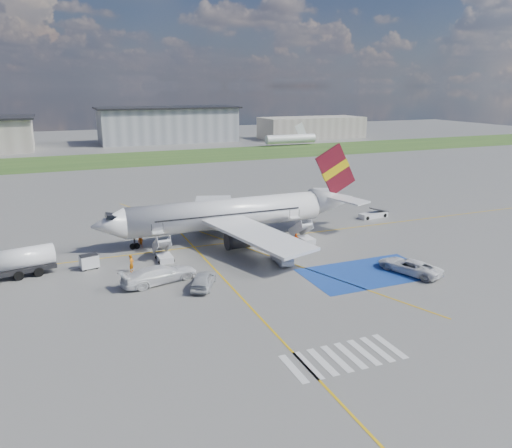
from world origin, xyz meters
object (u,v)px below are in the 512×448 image
object	(u,v)px
fuel_tanker	(9,267)
car_silver_b	(282,257)
van_white_a	(410,264)
gpu_cart	(89,262)
belt_loader	(373,215)
van_white_b	(159,272)
car_silver_a	(203,280)
airliner	(236,213)

from	to	relation	value
fuel_tanker	car_silver_b	world-z (taller)	fuel_tanker
van_white_a	car_silver_b	bearing A→B (deg)	-54.71
gpu_cart	belt_loader	size ratio (longest dim) A/B	0.42
belt_loader	van_white_a	distance (m)	23.76
belt_loader	van_white_b	size ratio (longest dim) A/B	0.85
car_silver_a	van_white_a	size ratio (longest dim) A/B	0.90
car_silver_b	van_white_b	xyz separation A→B (m)	(-14.16, -0.51, 0.49)
airliner	car_silver_b	world-z (taller)	airliner
airliner	gpu_cart	xyz separation A→B (m)	(-19.30, -5.02, -2.66)
airliner	fuel_tanker	distance (m)	27.76
gpu_cart	van_white_a	world-z (taller)	van_white_a
airliner	van_white_a	bearing A→B (deg)	-57.13
airliner	belt_loader	xyz separation A→B (m)	(23.13, 1.67, -3.02)
gpu_cart	belt_loader	xyz separation A→B (m)	(42.43, 6.69, -0.35)
belt_loader	van_white_b	world-z (taller)	van_white_b
airliner	van_white_b	size ratio (longest dim) A/B	6.07
van_white_b	gpu_cart	bearing A→B (deg)	29.36
car_silver_b	belt_loader	bearing A→B (deg)	-143.57
car_silver_b	van_white_b	bearing A→B (deg)	7.43
airliner	car_silver_a	bearing A→B (deg)	-121.29
car_silver_b	van_white_a	size ratio (longest dim) A/B	0.78
gpu_cart	car_silver_b	world-z (taller)	gpu_cart
fuel_tanker	van_white_b	distance (m)	16.04
van_white_b	car_silver_a	bearing A→B (deg)	-141.83
gpu_cart	car_silver_a	xyz separation A→B (m)	(10.14, -10.05, 0.10)
car_silver_a	fuel_tanker	bearing A→B (deg)	-1.40
car_silver_a	van_white_b	bearing A→B (deg)	-10.86
airliner	gpu_cart	size ratio (longest dim) A/B	16.99
gpu_cart	car_silver_a	world-z (taller)	car_silver_a
airliner	car_silver_b	size ratio (longest dim) A/B	8.67
gpu_cart	belt_loader	bearing A→B (deg)	-3.89
gpu_cart	car_silver_b	xyz separation A→B (m)	(20.55, -6.50, -0.03)
airliner	car_silver_a	distance (m)	17.81
gpu_cart	fuel_tanker	bearing A→B (deg)	166.00
airliner	fuel_tanker	size ratio (longest dim) A/B	3.92
van_white_a	van_white_b	bearing A→B (deg)	-35.88
belt_loader	car_silver_b	xyz separation A→B (m)	(-21.88, -13.19, 0.32)
gpu_cart	belt_loader	world-z (taller)	gpu_cart
gpu_cart	van_white_a	bearing A→B (deg)	-37.44
car_silver_a	belt_loader	bearing A→B (deg)	-124.58
car_silver_a	car_silver_b	xyz separation A→B (m)	(10.40, 3.54, -0.13)
belt_loader	car_silver_b	bearing A→B (deg)	-155.83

